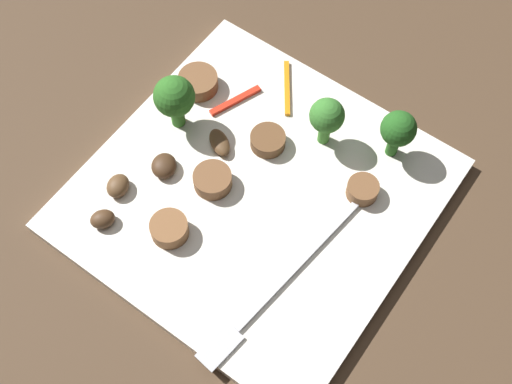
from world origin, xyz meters
TOP-DOWN VIEW (x-y plane):
  - ground_plane at (0.00, 0.00)m, footprint 1.40×1.40m
  - plate at (0.00, 0.00)m, footprint 0.27×0.27m
  - fork at (0.06, 0.06)m, footprint 0.18×0.03m
  - broccoli_floret_0 at (-0.08, 0.02)m, footprint 0.03×0.03m
  - broccoli_floret_1 at (-0.02, -0.10)m, footprint 0.04×0.04m
  - broccoli_floret_2 at (-0.10, 0.07)m, footprint 0.03×0.03m
  - sausage_slice_0 at (-0.06, -0.10)m, footprint 0.05×0.05m
  - sausage_slice_1 at (0.07, -0.03)m, footprint 0.03×0.03m
  - sausage_slice_2 at (-0.04, -0.02)m, footprint 0.04×0.04m
  - sausage_slice_3 at (0.01, -0.03)m, footprint 0.03×0.03m
  - sausage_slice_4 at (-0.05, 0.07)m, footprint 0.03×0.03m
  - mushroom_0 at (0.03, -0.08)m, footprint 0.03×0.03m
  - mushroom_1 at (0.06, -0.09)m, footprint 0.03×0.02m
  - mushroom_2 at (0.09, -0.08)m, footprint 0.03×0.02m
  - mushroom_3 at (-0.02, -0.05)m, footprint 0.03×0.03m
  - pepper_strip_0 at (-0.10, -0.04)m, footprint 0.05×0.04m
  - pepper_strip_1 at (-0.06, -0.07)m, footprint 0.05×0.02m

SIDE VIEW (x-z plane):
  - ground_plane at x=0.00m, z-range 0.00..0.00m
  - plate at x=0.00m, z-range 0.00..0.01m
  - pepper_strip_0 at x=-0.10m, z-range 0.01..0.01m
  - fork at x=0.06m, z-range 0.01..0.01m
  - pepper_strip_1 at x=-0.06m, z-range 0.01..0.01m
  - mushroom_3 at x=-0.02m, z-range 0.01..0.02m
  - sausage_slice_2 at x=-0.04m, z-range 0.01..0.02m
  - mushroom_0 at x=0.03m, z-range 0.01..0.02m
  - mushroom_2 at x=0.09m, z-range 0.01..0.02m
  - mushroom_1 at x=0.06m, z-range 0.01..0.02m
  - sausage_slice_4 at x=-0.05m, z-range 0.01..0.02m
  - sausage_slice_3 at x=0.01m, z-range 0.01..0.02m
  - sausage_slice_0 at x=-0.06m, z-range 0.01..0.02m
  - sausage_slice_1 at x=0.07m, z-range 0.01..0.03m
  - broccoli_floret_2 at x=-0.10m, z-range 0.02..0.07m
  - broccoli_floret_0 at x=-0.08m, z-range 0.02..0.07m
  - broccoli_floret_1 at x=-0.02m, z-range 0.02..0.08m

